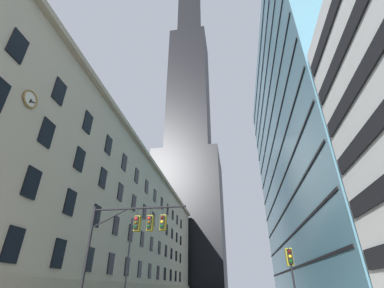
# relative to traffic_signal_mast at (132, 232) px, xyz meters

# --- Properties ---
(station_building) EXTENTS (18.04, 75.69, 22.44)m
(station_building) POSITION_rel_traffic_signal_mast_xyz_m (-15.91, 26.80, 6.23)
(station_building) COLOR #BCAF93
(station_building) RESTS_ON ground
(dark_skyscraper) EXTENTS (25.14, 25.14, 233.26)m
(dark_skyscraper) POSITION_rel_traffic_signal_mast_xyz_m (-9.72, 79.52, 63.41)
(dark_skyscraper) COLOR black
(dark_skyscraper) RESTS_ON ground
(glass_office_midrise) EXTENTS (16.68, 48.60, 47.00)m
(glass_office_midrise) POSITION_rel_traffic_signal_mast_xyz_m (23.06, 25.72, 18.53)
(glass_office_midrise) COLOR teal
(glass_office_midrise) RESTS_ON ground
(traffic_signal_mast) EXTENTS (6.97, 0.63, 6.67)m
(traffic_signal_mast) POSITION_rel_traffic_signal_mast_xyz_m (0.00, 0.00, 0.00)
(traffic_signal_mast) COLOR black
(traffic_signal_mast) RESTS_ON sidewalk_left
(traffic_light_near_right) EXTENTS (0.40, 0.63, 3.68)m
(traffic_light_near_right) POSITION_rel_traffic_signal_mast_xyz_m (10.42, 1.19, -1.88)
(traffic_light_near_right) COLOR black
(traffic_light_near_right) RESTS_ON sidewalk_right
(street_lamppost) EXTENTS (2.31, 0.32, 8.25)m
(street_lamppost) POSITION_rel_traffic_signal_mast_xyz_m (-3.85, 10.37, 0.04)
(street_lamppost) COLOR #47474C
(street_lamppost) RESTS_ON sidewalk_left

